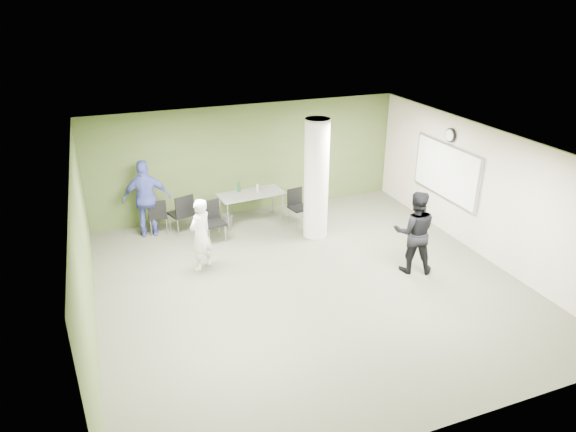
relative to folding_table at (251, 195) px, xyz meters
name	(u,v)px	position (x,y,z in m)	size (l,w,h in m)	color
floor	(309,284)	(0.18, -3.28, -0.71)	(8.00, 8.00, 0.00)	#535341
ceiling	(312,147)	(0.18, -3.28, 2.09)	(8.00, 8.00, 0.00)	white
wall_back	(249,159)	(0.18, 0.72, 0.69)	(8.00, 0.02, 2.80)	#475A2A
wall_left	(84,256)	(-3.82, -3.28, 0.69)	(0.02, 8.00, 2.80)	#475A2A
wall_right_cream	(483,192)	(4.18, -3.28, 0.69)	(0.02, 8.00, 2.80)	beige
column	(316,179)	(1.18, -1.28, 0.69)	(0.56, 0.56, 2.80)	silver
whiteboard	(446,171)	(4.11, -2.08, 0.79)	(0.05, 2.30, 1.30)	silver
wall_clock	(450,135)	(4.11, -2.08, 1.64)	(0.06, 0.32, 0.32)	black
folding_table	(251,195)	(0.00, 0.00, 0.00)	(1.67, 0.86, 1.01)	gray
wastebasket	(228,221)	(-0.63, -0.05, -0.57)	(0.25, 0.25, 0.29)	#4C4C4C
chair_back_left	(158,214)	(-2.27, 0.12, -0.20)	(0.47, 0.47, 0.88)	black
chair_back_right	(183,211)	(-1.71, -0.09, -0.13)	(0.62, 0.62, 0.99)	black
chair_table_left	(212,218)	(-1.14, -0.67, -0.16)	(0.53, 0.53, 0.95)	black
chair_table_right	(297,204)	(1.05, -0.47, -0.20)	(0.51, 0.51, 0.88)	black
woman_white	(201,235)	(-1.65, -1.90, 0.06)	(0.57, 0.37, 1.55)	white
man_black	(414,232)	(2.37, -3.53, 0.16)	(0.85, 0.66, 1.75)	black
man_blue	(147,199)	(-2.47, 0.12, 0.21)	(1.08, 0.45, 1.85)	#4750B0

